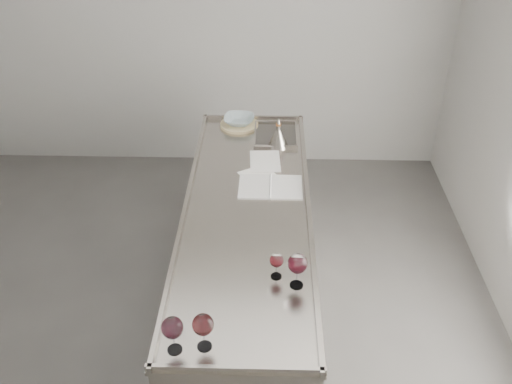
{
  "coord_description": "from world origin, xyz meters",
  "views": [
    {
      "loc": [
        0.63,
        -2.47,
        2.91
      ],
      "look_at": [
        0.55,
        0.36,
        1.02
      ],
      "focal_mm": 40.0,
      "sensor_mm": 36.0,
      "label": 1
    }
  ],
  "objects_px": {
    "wine_glass_middle": "(203,325)",
    "wine_glass_small": "(277,261)",
    "counter": "(247,268)",
    "wine_glass_left": "(172,328)",
    "wine_glass_right": "(297,264)",
    "wine_funnel": "(278,138)",
    "ceramic_bowl": "(239,120)",
    "notebook": "(270,187)"
  },
  "relations": [
    {
      "from": "wine_glass_middle",
      "to": "wine_glass_small",
      "type": "distance_m",
      "value": 0.57
    },
    {
      "from": "counter",
      "to": "wine_glass_middle",
      "type": "height_order",
      "value": "wine_glass_middle"
    },
    {
      "from": "wine_glass_left",
      "to": "wine_glass_middle",
      "type": "relative_size",
      "value": 1.01
    },
    {
      "from": "wine_glass_right",
      "to": "wine_funnel",
      "type": "bearing_deg",
      "value": 93.34
    },
    {
      "from": "wine_glass_left",
      "to": "ceramic_bowl",
      "type": "relative_size",
      "value": 0.83
    },
    {
      "from": "wine_glass_middle",
      "to": "notebook",
      "type": "height_order",
      "value": "wine_glass_middle"
    },
    {
      "from": "ceramic_bowl",
      "to": "wine_funnel",
      "type": "height_order",
      "value": "wine_funnel"
    },
    {
      "from": "wine_glass_small",
      "to": "wine_funnel",
      "type": "height_order",
      "value": "wine_funnel"
    },
    {
      "from": "wine_glass_small",
      "to": "notebook",
      "type": "distance_m",
      "value": 0.83
    },
    {
      "from": "wine_glass_middle",
      "to": "wine_glass_small",
      "type": "xyz_separation_m",
      "value": [
        0.32,
        0.47,
        -0.03
      ]
    },
    {
      "from": "wine_funnel",
      "to": "wine_glass_small",
      "type": "bearing_deg",
      "value": -90.76
    },
    {
      "from": "ceramic_bowl",
      "to": "notebook",
      "type": "bearing_deg",
      "value": -74.11
    },
    {
      "from": "counter",
      "to": "wine_funnel",
      "type": "relative_size",
      "value": 10.96
    },
    {
      "from": "wine_glass_small",
      "to": "notebook",
      "type": "bearing_deg",
      "value": 92.29
    },
    {
      "from": "wine_glass_right",
      "to": "notebook",
      "type": "distance_m",
      "value": 0.91
    },
    {
      "from": "wine_glass_left",
      "to": "notebook",
      "type": "distance_m",
      "value": 1.38
    },
    {
      "from": "counter",
      "to": "notebook",
      "type": "relative_size",
      "value": 6.01
    },
    {
      "from": "wine_glass_small",
      "to": "ceramic_bowl",
      "type": "relative_size",
      "value": 0.64
    },
    {
      "from": "wine_glass_left",
      "to": "wine_glass_small",
      "type": "xyz_separation_m",
      "value": [
        0.45,
        0.49,
        -0.03
      ]
    },
    {
      "from": "counter",
      "to": "wine_glass_right",
      "type": "xyz_separation_m",
      "value": [
        0.27,
        -0.65,
        0.61
      ]
    },
    {
      "from": "wine_glass_middle",
      "to": "wine_glass_right",
      "type": "relative_size",
      "value": 0.97
    },
    {
      "from": "wine_glass_middle",
      "to": "ceramic_bowl",
      "type": "xyz_separation_m",
      "value": [
        0.05,
        2.14,
        -0.09
      ]
    },
    {
      "from": "wine_glass_right",
      "to": "wine_funnel",
      "type": "relative_size",
      "value": 0.88
    },
    {
      "from": "wine_glass_left",
      "to": "notebook",
      "type": "relative_size",
      "value": 0.47
    },
    {
      "from": "wine_glass_middle",
      "to": "notebook",
      "type": "relative_size",
      "value": 0.47
    },
    {
      "from": "counter",
      "to": "wine_funnel",
      "type": "distance_m",
      "value": 0.96
    },
    {
      "from": "notebook",
      "to": "ceramic_bowl",
      "type": "xyz_separation_m",
      "value": [
        -0.24,
        0.85,
        0.04
      ]
    },
    {
      "from": "ceramic_bowl",
      "to": "wine_glass_middle",
      "type": "bearing_deg",
      "value": -91.22
    },
    {
      "from": "wine_glass_middle",
      "to": "ceramic_bowl",
      "type": "relative_size",
      "value": 0.83
    },
    {
      "from": "wine_glass_small",
      "to": "wine_funnel",
      "type": "xyz_separation_m",
      "value": [
        0.02,
        1.37,
        -0.04
      ]
    },
    {
      "from": "wine_glass_middle",
      "to": "wine_funnel",
      "type": "xyz_separation_m",
      "value": [
        0.34,
        1.83,
        -0.07
      ]
    },
    {
      "from": "ceramic_bowl",
      "to": "counter",
      "type": "bearing_deg",
      "value": -84.68
    },
    {
      "from": "wine_glass_right",
      "to": "ceramic_bowl",
      "type": "bearing_deg",
      "value": 102.22
    },
    {
      "from": "wine_funnel",
      "to": "wine_glass_middle",
      "type": "bearing_deg",
      "value": -100.44
    },
    {
      "from": "wine_glass_middle",
      "to": "wine_glass_right",
      "type": "bearing_deg",
      "value": 43.91
    },
    {
      "from": "notebook",
      "to": "wine_funnel",
      "type": "xyz_separation_m",
      "value": [
        0.05,
        0.54,
        0.06
      ]
    },
    {
      "from": "counter",
      "to": "wine_glass_small",
      "type": "xyz_separation_m",
      "value": [
        0.17,
        -0.59,
        0.57
      ]
    },
    {
      "from": "notebook",
      "to": "wine_funnel",
      "type": "bearing_deg",
      "value": 85.15
    },
    {
      "from": "wine_glass_right",
      "to": "ceramic_bowl",
      "type": "height_order",
      "value": "wine_glass_right"
    },
    {
      "from": "wine_glass_left",
      "to": "wine_funnel",
      "type": "distance_m",
      "value": 1.91
    },
    {
      "from": "ceramic_bowl",
      "to": "wine_funnel",
      "type": "bearing_deg",
      "value": -46.27
    },
    {
      "from": "wine_glass_right",
      "to": "wine_glass_left",
      "type": "bearing_deg",
      "value": -142.18
    }
  ]
}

